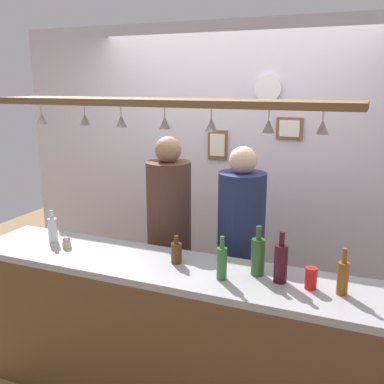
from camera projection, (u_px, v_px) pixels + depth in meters
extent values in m
plane|color=olive|center=(187.00, 368.00, 3.30)|extent=(8.00, 8.00, 0.00)
cube|color=silver|center=(235.00, 172.00, 3.97)|extent=(4.40, 0.06, 2.60)
cube|color=#99999E|center=(164.00, 268.00, 2.76)|extent=(2.70, 0.55, 0.04)
cube|color=brown|center=(147.00, 359.00, 2.65)|extent=(2.65, 0.04, 0.93)
cube|color=brown|center=(165.00, 102.00, 2.56)|extent=(2.20, 0.36, 0.04)
cylinder|color=silver|center=(40.00, 104.00, 2.85)|extent=(0.06, 0.06, 0.00)
cylinder|color=silver|center=(41.00, 108.00, 2.86)|extent=(0.01, 0.01, 0.06)
cone|color=silver|center=(42.00, 118.00, 2.88)|extent=(0.07, 0.07, 0.08)
cylinder|color=silver|center=(84.00, 104.00, 2.79)|extent=(0.06, 0.06, 0.00)
cylinder|color=silver|center=(84.00, 109.00, 2.80)|extent=(0.01, 0.01, 0.06)
cone|color=silver|center=(85.00, 119.00, 2.81)|extent=(0.07, 0.07, 0.08)
cylinder|color=silver|center=(121.00, 106.00, 2.66)|extent=(0.06, 0.06, 0.00)
cylinder|color=silver|center=(121.00, 110.00, 2.67)|extent=(0.01, 0.01, 0.06)
cone|color=silver|center=(121.00, 121.00, 2.68)|extent=(0.07, 0.07, 0.08)
cylinder|color=silver|center=(165.00, 107.00, 2.55)|extent=(0.06, 0.06, 0.00)
cylinder|color=silver|center=(165.00, 111.00, 2.56)|extent=(0.01, 0.01, 0.06)
cone|color=silver|center=(165.00, 123.00, 2.57)|extent=(0.07, 0.07, 0.08)
cylinder|color=silver|center=(211.00, 108.00, 2.42)|extent=(0.06, 0.06, 0.00)
cylinder|color=silver|center=(211.00, 113.00, 2.43)|extent=(0.01, 0.01, 0.06)
cone|color=silver|center=(211.00, 125.00, 2.44)|extent=(0.07, 0.07, 0.08)
cylinder|color=silver|center=(269.00, 109.00, 2.36)|extent=(0.06, 0.06, 0.00)
cylinder|color=silver|center=(269.00, 114.00, 2.37)|extent=(0.01, 0.01, 0.06)
cone|color=silver|center=(269.00, 126.00, 2.38)|extent=(0.07, 0.07, 0.08)
cylinder|color=silver|center=(324.00, 109.00, 2.29)|extent=(0.06, 0.06, 0.00)
cylinder|color=silver|center=(323.00, 115.00, 2.30)|extent=(0.01, 0.01, 0.06)
cone|color=silver|center=(323.00, 127.00, 2.32)|extent=(0.07, 0.07, 0.08)
cube|color=#2D334C|center=(170.00, 297.00, 3.55)|extent=(0.17, 0.18, 0.81)
cylinder|color=brown|center=(169.00, 207.00, 3.36)|extent=(0.34, 0.34, 0.70)
sphere|color=#9E7556|center=(168.00, 150.00, 3.26)|extent=(0.20, 0.20, 0.20)
cube|color=#2D334C|center=(239.00, 312.00, 3.33)|extent=(0.17, 0.18, 0.79)
cylinder|color=navy|center=(241.00, 219.00, 3.15)|extent=(0.34, 0.34, 0.68)
sphere|color=beige|center=(243.00, 160.00, 3.05)|extent=(0.20, 0.20, 0.20)
cylinder|color=silver|center=(53.00, 230.00, 3.13)|extent=(0.06, 0.06, 0.17)
cylinder|color=silver|center=(51.00, 214.00, 3.10)|extent=(0.03, 0.03, 0.06)
cylinder|color=#336B2D|center=(222.00, 264.00, 2.52)|extent=(0.06, 0.06, 0.19)
cylinder|color=#336B2D|center=(222.00, 242.00, 2.49)|extent=(0.03, 0.03, 0.07)
cylinder|color=#2D5623|center=(258.00, 257.00, 2.58)|extent=(0.08, 0.08, 0.22)
cylinder|color=#2D5623|center=(259.00, 233.00, 2.55)|extent=(0.03, 0.03, 0.08)
cylinder|color=#512D14|center=(176.00, 253.00, 2.76)|extent=(0.07, 0.07, 0.13)
cylinder|color=#512D14|center=(176.00, 240.00, 2.74)|extent=(0.03, 0.03, 0.05)
cylinder|color=brown|center=(343.00, 278.00, 2.34)|extent=(0.06, 0.06, 0.18)
cylinder|color=brown|center=(345.00, 256.00, 2.31)|extent=(0.03, 0.03, 0.08)
cylinder|color=#380F19|center=(281.00, 264.00, 2.48)|extent=(0.08, 0.08, 0.22)
cylinder|color=#380F19|center=(282.00, 239.00, 2.45)|extent=(0.03, 0.03, 0.08)
cylinder|color=red|center=(311.00, 278.00, 2.42)|extent=(0.07, 0.07, 0.12)
cylinder|color=beige|center=(67.00, 245.00, 3.03)|extent=(0.06, 0.06, 0.04)
sphere|color=pink|center=(66.00, 240.00, 3.02)|extent=(0.05, 0.05, 0.05)
cube|color=brown|center=(290.00, 128.00, 3.66)|extent=(0.22, 0.02, 0.18)
cube|color=white|center=(289.00, 128.00, 3.65)|extent=(0.17, 0.01, 0.14)
cube|color=brown|center=(218.00, 145.00, 3.93)|extent=(0.18, 0.02, 0.26)
cube|color=white|center=(217.00, 145.00, 3.92)|extent=(0.14, 0.01, 0.20)
cylinder|color=white|center=(268.00, 89.00, 3.64)|extent=(0.22, 0.03, 0.22)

